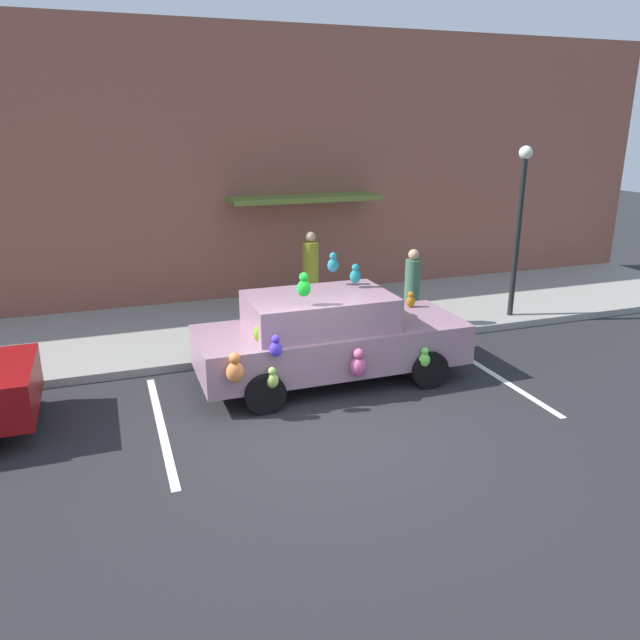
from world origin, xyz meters
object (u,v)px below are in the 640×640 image
Objects in this scene: street_lamp_post at (520,214)px; plush_covered_car at (329,336)px; teddy_bear_on_sidewalk at (311,320)px; pedestrian_near_shopfront at (311,272)px; pedestrian_walking_past at (412,290)px.

plush_covered_car is at bearing -160.85° from street_lamp_post.
street_lamp_post is at bearing -3.76° from teddy_bear_on_sidewalk.
pedestrian_near_shopfront reaches higher than pedestrian_walking_past.
teddy_bear_on_sidewalk is 0.34× the size of pedestrian_near_shopfront.
teddy_bear_on_sidewalk is 2.25m from pedestrian_walking_past.
teddy_bear_on_sidewalk is at bearing 176.24° from street_lamp_post.
teddy_bear_on_sidewalk is (0.37, 2.03, -0.37)m from plush_covered_car.
street_lamp_post reaches higher than pedestrian_near_shopfront.
plush_covered_car is 4.01m from pedestrian_near_shopfront.
plush_covered_car is 5.51m from street_lamp_post.
pedestrian_near_shopfront is (1.00, 3.88, 0.16)m from plush_covered_car.
street_lamp_post reaches higher than pedestrian_walking_past.
plush_covered_car is 2.81× the size of pedestrian_walking_past.
street_lamp_post is at bearing -28.37° from pedestrian_near_shopfront.
pedestrian_near_shopfront is at bearing 151.63° from street_lamp_post.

